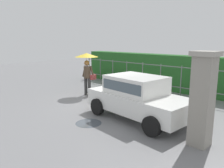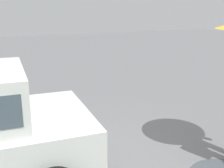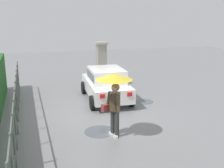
# 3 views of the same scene
# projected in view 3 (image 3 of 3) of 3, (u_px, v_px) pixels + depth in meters

# --- Properties ---
(ground_plane) EXTENTS (40.00, 40.00, 0.00)m
(ground_plane) POSITION_uv_depth(u_px,v_px,m) (105.00, 113.00, 10.69)
(ground_plane) COLOR slate
(car) EXTENTS (3.83, 2.07, 1.48)m
(car) POSITION_uv_depth(u_px,v_px,m) (106.00, 83.00, 12.22)
(car) COLOR white
(car) RESTS_ON ground
(pedestrian) EXTENTS (1.12, 1.12, 2.07)m
(pedestrian) POSITION_uv_depth(u_px,v_px,m) (114.00, 89.00, 8.20)
(pedestrian) COLOR #333333
(pedestrian) RESTS_ON ground
(gate_pillar) EXTENTS (0.60, 0.60, 2.42)m
(gate_pillar) POSITION_uv_depth(u_px,v_px,m) (101.00, 64.00, 14.49)
(gate_pillar) COLOR gray
(gate_pillar) RESTS_ON ground
(fence_section) EXTENTS (10.34, 0.05, 1.50)m
(fence_section) POSITION_uv_depth(u_px,v_px,m) (16.00, 105.00, 9.12)
(fence_section) COLOR #59605B
(fence_section) RESTS_ON ground
(puddle_near) EXTENTS (0.86, 0.86, 0.00)m
(puddle_near) POSITION_uv_depth(u_px,v_px,m) (144.00, 102.00, 12.13)
(puddle_near) COLOR #4C545B
(puddle_near) RESTS_ON ground
(puddle_far) EXTENTS (1.06, 1.06, 0.00)m
(puddle_far) POSITION_uv_depth(u_px,v_px,m) (100.00, 131.00, 8.97)
(puddle_far) COLOR #4C545B
(puddle_far) RESTS_ON ground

